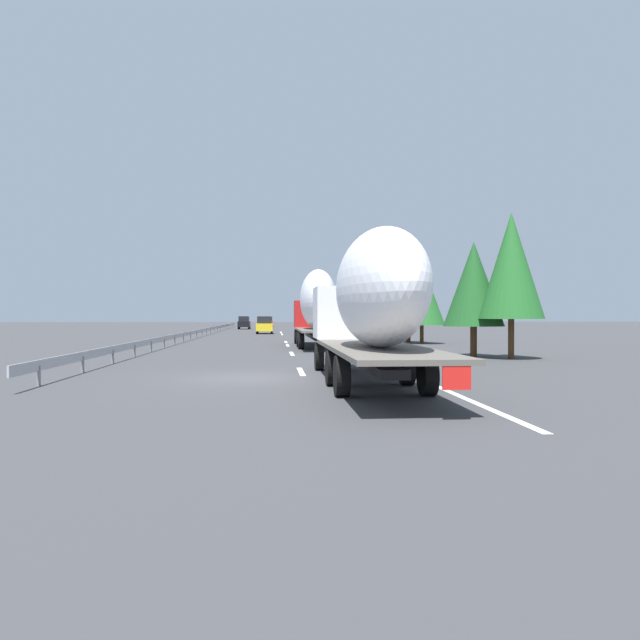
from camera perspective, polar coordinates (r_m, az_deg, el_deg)
name	(u,v)px	position (r m, az deg, el deg)	size (l,w,h in m)	color
ground_plane	(265,336)	(60.14, -5.23, -1.52)	(260.00, 260.00, 0.00)	#38383A
lane_stripe_0	(301,371)	(22.22, -1.80, -4.85)	(3.20, 0.20, 0.01)	white
lane_stripe_1	(292,354)	(32.58, -2.67, -3.17)	(3.20, 0.20, 0.01)	white
lane_stripe_2	(288,345)	(41.55, -3.06, -2.39)	(3.20, 0.20, 0.01)	white
lane_stripe_3	(286,342)	(46.58, -3.22, -2.08)	(3.20, 0.20, 0.01)	white
lane_stripe_4	(282,335)	(64.91, -3.59, -1.37)	(3.20, 0.20, 0.01)	white
lane_stripe_5	(281,332)	(74.59, -3.71, -1.14)	(3.20, 0.20, 0.01)	white
lane_stripe_6	(281,333)	(70.69, -3.66, -1.22)	(3.20, 0.20, 0.01)	white
edge_line_right	(316,334)	(65.31, -0.34, -1.36)	(110.00, 0.20, 0.01)	white
truck_lead	(317,305)	(38.97, -0.32, 1.45)	(13.24, 2.55, 4.92)	#B21919
truck_trailing	(371,301)	(17.51, 4.85, 1.79)	(13.81, 2.55, 4.35)	silver
car_black_suv	(244,323)	(91.52, -7.14, -0.25)	(4.67, 1.75, 1.92)	black
car_red_compact	(268,322)	(109.85, -4.91, -0.16)	(4.65, 1.75, 1.77)	red
car_yellow_coupe	(265,325)	(68.10, -5.23, -0.47)	(4.49, 1.82, 1.95)	gold
road_sign	(331,313)	(61.83, 1.01, 0.64)	(0.10, 0.90, 3.29)	gray
tree_0	(408,297)	(46.73, 8.28, 2.19)	(2.79, 2.79, 5.32)	#472D19
tree_1	(422,294)	(44.72, 9.53, 2.44)	(3.35, 3.35, 5.89)	#472D19
tree_2	(363,300)	(84.68, 4.05, 1.91)	(3.09, 3.09, 6.86)	#472D19
tree_3	(474,284)	(31.04, 14.23, 3.28)	(2.99, 2.99, 5.71)	#472D19
tree_4	(511,266)	(30.02, 17.52, 4.87)	(3.04, 3.04, 6.90)	#472D19
guardrail_median	(206,330)	(63.48, -10.62, -0.90)	(94.00, 0.10, 0.76)	#9EA0A5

